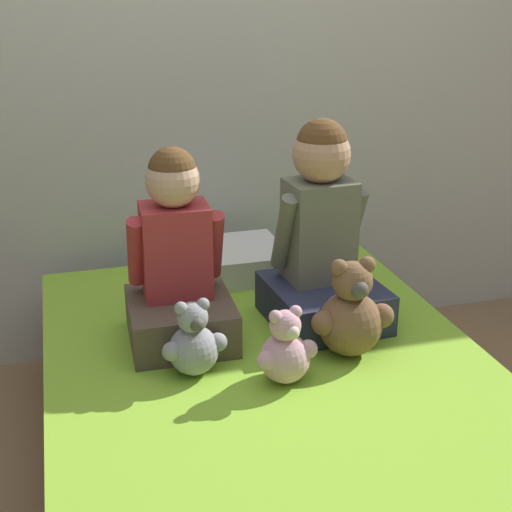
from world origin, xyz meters
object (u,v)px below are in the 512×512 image
at_px(child_on_right, 322,242).
at_px(pillow_at_headboard, 219,262).
at_px(bed, 277,436).
at_px(teddy_bear_between_children, 285,351).
at_px(child_on_left, 177,265).
at_px(teddy_bear_held_by_left_child, 194,343).
at_px(teddy_bear_held_by_right_child, 351,314).

bearing_deg(child_on_right, pillow_at_headboard, 114.45).
distance_m(bed, teddy_bear_between_children, 0.31).
xyz_separation_m(bed, teddy_bear_between_children, (0.01, -0.04, 0.31)).
relative_size(child_on_left, pillow_at_headboard, 1.25).
bearing_deg(teddy_bear_held_by_left_child, child_on_left, 82.34).
bearing_deg(bed, teddy_bear_held_by_right_child, 14.21).
bearing_deg(teddy_bear_held_by_right_child, child_on_left, 152.59).
distance_m(child_on_left, teddy_bear_held_by_left_child, 0.28).
height_order(teddy_bear_held_by_left_child, pillow_at_headboard, teddy_bear_held_by_left_child).
bearing_deg(pillow_at_headboard, bed, -90.00).
distance_m(child_on_left, child_on_right, 0.48).
height_order(child_on_right, teddy_bear_held_by_left_child, child_on_right).
height_order(child_on_left, pillow_at_headboard, child_on_left).
relative_size(bed, teddy_bear_held_by_left_child, 8.29).
bearing_deg(bed, pillow_at_headboard, 90.00).
xyz_separation_m(child_on_right, pillow_at_headboard, (-0.24, 0.44, -0.22)).
distance_m(child_on_left, pillow_at_headboard, 0.54).
relative_size(teddy_bear_held_by_right_child, pillow_at_headboard, 0.64).
height_order(bed, teddy_bear_held_by_left_child, teddy_bear_held_by_left_child).
relative_size(teddy_bear_held_by_right_child, teddy_bear_between_children, 1.37).
bearing_deg(child_on_right, bed, -131.95).
bearing_deg(teddy_bear_held_by_left_child, bed, -25.95).
xyz_separation_m(child_on_right, teddy_bear_between_children, (-0.24, -0.36, -0.18)).
bearing_deg(child_on_left, child_on_right, 2.25).
xyz_separation_m(child_on_left, teddy_bear_held_by_left_child, (-0.00, -0.24, -0.15)).
bearing_deg(child_on_left, teddy_bear_between_children, -53.98).
bearing_deg(child_on_right, teddy_bear_held_by_right_child, -93.87).
bearing_deg(teddy_bear_held_by_left_child, teddy_bear_held_by_right_child, -9.26).
height_order(bed, child_on_right, child_on_right).
xyz_separation_m(bed, child_on_right, (0.24, 0.32, 0.49)).
bearing_deg(teddy_bear_held_by_left_child, child_on_right, 19.37).
bearing_deg(teddy_bear_held_by_right_child, child_on_right, 90.99).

